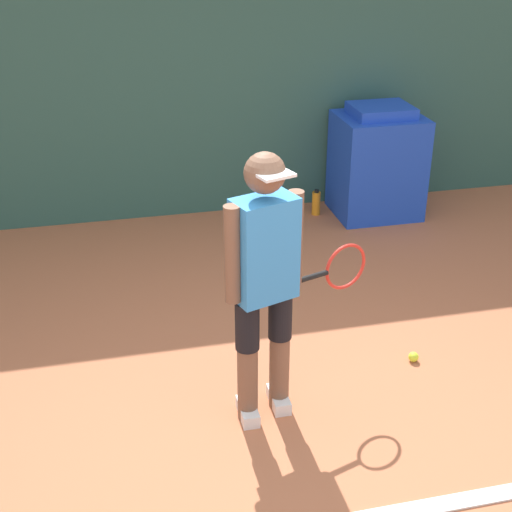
{
  "coord_description": "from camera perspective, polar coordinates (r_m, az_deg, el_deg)",
  "views": [
    {
      "loc": [
        -0.92,
        -2.98,
        2.76
      ],
      "look_at": [
        -0.1,
        0.56,
        0.95
      ],
      "focal_mm": 50.0,
      "sensor_mm": 36.0,
      "label": 1
    }
  ],
  "objects": [
    {
      "name": "tennis_player",
      "position": [
        3.91,
        0.81,
        -1.81
      ],
      "size": [
        0.91,
        0.42,
        1.63
      ],
      "rotation": [
        0.0,
        0.0,
        0.32
      ],
      "color": "brown",
      "rests_on": "ground_plane"
    },
    {
      "name": "ground_plane",
      "position": [
        4.17,
        3.14,
        -15.03
      ],
      "size": [
        24.0,
        24.0,
        0.0
      ],
      "primitive_type": "plane",
      "color": "#B76642"
    },
    {
      "name": "back_wall",
      "position": [
        6.71,
        -5.07,
        14.98
      ],
      "size": [
        24.0,
        0.1,
        2.86
      ],
      "color": "#2D564C",
      "rests_on": "ground_plane"
    },
    {
      "name": "covered_chair",
      "position": [
        6.98,
        9.65,
        7.34
      ],
      "size": [
        0.79,
        0.67,
        1.07
      ],
      "color": "blue",
      "rests_on": "ground_plane"
    },
    {
      "name": "tennis_ball",
      "position": [
        4.92,
        12.49,
        -7.89
      ],
      "size": [
        0.07,
        0.07,
        0.07
      ],
      "color": "#D1E533",
      "rests_on": "ground_plane"
    },
    {
      "name": "water_bottle",
      "position": [
        7.0,
        4.83,
        4.26
      ],
      "size": [
        0.08,
        0.08,
        0.25
      ],
      "color": "orange",
      "rests_on": "ground_plane"
    }
  ]
}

